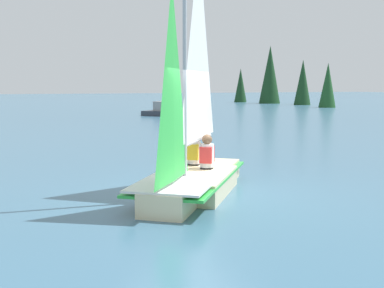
{
  "coord_description": "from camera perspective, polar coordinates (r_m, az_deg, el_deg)",
  "views": [
    {
      "loc": [
        -8.74,
        4.17,
        2.19
      ],
      "look_at": [
        0.0,
        0.0,
        1.02
      ],
      "focal_mm": 45.0,
      "sensor_mm": 36.0,
      "label": 1
    }
  ],
  "objects": [
    {
      "name": "treeline_shore",
      "position": [
        60.16,
        10.22,
        7.6
      ],
      "size": [
        19.52,
        3.9,
        7.22
      ],
      "color": "#1E4C23",
      "rests_on": "ground_plane"
    },
    {
      "name": "sailor_helm",
      "position": [
        10.36,
        1.79,
        -1.84
      ],
      "size": [
        0.43,
        0.42,
        1.16
      ],
      "rotation": [
        0.0,
        0.0,
        2.44
      ],
      "color": "black",
      "rests_on": "ground_plane"
    },
    {
      "name": "motorboat_distant",
      "position": [
        35.53,
        -2.95,
        3.95
      ],
      "size": [
        3.86,
        3.68,
        1.07
      ],
      "rotation": [
        0.0,
        0.0,
        0.72
      ],
      "color": "#333842",
      "rests_on": "ground_plane"
    },
    {
      "name": "sailboat_main",
      "position": [
        9.81,
        0.03,
        -1.48
      ],
      "size": [
        4.12,
        3.82,
        5.28
      ],
      "rotation": [
        0.0,
        0.0,
        2.44
      ],
      "color": "beige",
      "rests_on": "ground_plane"
    },
    {
      "name": "sailor_crew",
      "position": [
        10.84,
        0.24,
        -1.45
      ],
      "size": [
        0.43,
        0.42,
        1.16
      ],
      "rotation": [
        0.0,
        0.0,
        2.44
      ],
      "color": "black",
      "rests_on": "ground_plane"
    },
    {
      "name": "ground_plane",
      "position": [
        9.93,
        0.0,
        -5.86
      ],
      "size": [
        260.0,
        260.0,
        0.0
      ],
      "primitive_type": "plane",
      "color": "#38607A"
    }
  ]
}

